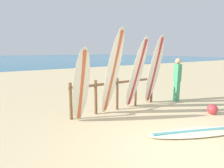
{
  "coord_description": "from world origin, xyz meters",
  "views": [
    {
      "loc": [
        -3.01,
        -1.83,
        1.91
      ],
      "look_at": [
        0.41,
        3.22,
        0.82
      ],
      "focal_mm": 29.25,
      "sensor_mm": 36.0,
      "label": 1
    }
  ],
  "objects": [
    {
      "name": "ocean_water",
      "position": [
        0.0,
        58.0,
        0.0
      ],
      "size": [
        120.0,
        80.0,
        0.01
      ],
      "primitive_type": "cube",
      "color": "#196B93",
      "rests_on": "ground"
    },
    {
      "name": "surfboard_leaning_left",
      "position": [
        -0.07,
        2.49,
        1.28
      ],
      "size": [
        0.59,
        0.93,
        2.57
      ],
      "color": "white",
      "rests_on": "ground"
    },
    {
      "name": "beach_ball",
      "position": [
        2.56,
        0.89,
        0.16
      ],
      "size": [
        0.31,
        0.31,
        0.31
      ],
      "primitive_type": "sphere",
      "color": "#B73338",
      "rests_on": "ground"
    },
    {
      "name": "surfboard_leaning_far_left",
      "position": [
        -1.05,
        2.51,
        1.02
      ],
      "size": [
        0.57,
        0.57,
        2.03
      ],
      "color": "silver",
      "rests_on": "ground"
    },
    {
      "name": "ground_plane",
      "position": [
        0.0,
        0.0,
        0.0
      ],
      "size": [
        120.0,
        120.0,
        0.0
      ],
      "primitive_type": "plane",
      "color": "#D3BC8C"
    },
    {
      "name": "surfboard_rack",
      "position": [
        0.41,
        2.92,
        0.65
      ],
      "size": [
        3.31,
        0.09,
        1.06
      ],
      "color": "brown",
      "rests_on": "ground"
    },
    {
      "name": "surfboard_leaning_center",
      "position": [
        1.84,
        2.67,
        1.24
      ],
      "size": [
        0.52,
        0.73,
        2.48
      ],
      "color": "white",
      "rests_on": "ground"
    },
    {
      "name": "beachgoer_standing",
      "position": [
        2.96,
        2.51,
        0.91
      ],
      "size": [
        0.24,
        0.3,
        1.66
      ],
      "color": "#3F9966",
      "rests_on": "ground"
    },
    {
      "name": "surfboard_lying_on_sand",
      "position": [
        0.95,
        0.37,
        0.04
      ],
      "size": [
        2.5,
        1.5,
        0.08
      ],
      "color": "beige",
      "rests_on": "ground"
    },
    {
      "name": "surfboard_leaning_center_left",
      "position": [
        0.95,
        2.6,
        1.19
      ],
      "size": [
        0.57,
        0.89,
        2.37
      ],
      "color": "white",
      "rests_on": "ground"
    }
  ]
}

